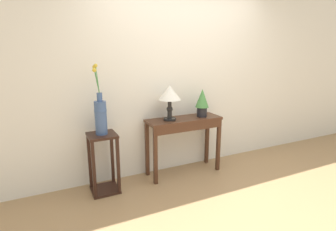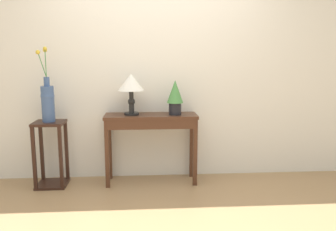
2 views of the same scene
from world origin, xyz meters
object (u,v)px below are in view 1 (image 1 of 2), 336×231
object	(u,v)px
potted_plant_on_console	(202,101)
pedestal_stand_left	(104,163)
console_table	(185,128)
flower_vase_tall	(100,114)
table_lamp	(170,95)

from	to	relation	value
potted_plant_on_console	pedestal_stand_left	distance (m)	1.51
console_table	potted_plant_on_console	distance (m)	0.44
pedestal_stand_left	flower_vase_tall	xyz separation A→B (m)	(-0.00, 0.00, 0.60)
console_table	potted_plant_on_console	size ratio (longest dim) A/B	2.69
potted_plant_on_console	pedestal_stand_left	world-z (taller)	potted_plant_on_console
console_table	pedestal_stand_left	bearing A→B (deg)	-179.28
table_lamp	pedestal_stand_left	world-z (taller)	table_lamp
flower_vase_tall	console_table	bearing A→B (deg)	0.70
pedestal_stand_left	table_lamp	bearing A→B (deg)	2.22
console_table	pedestal_stand_left	distance (m)	1.14
console_table	pedestal_stand_left	xyz separation A→B (m)	(-1.11, -0.01, -0.29)
console_table	pedestal_stand_left	size ratio (longest dim) A/B	1.41
potted_plant_on_console	console_table	bearing A→B (deg)	179.85
table_lamp	potted_plant_on_console	distance (m)	0.50
flower_vase_tall	table_lamp	bearing A→B (deg)	2.19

